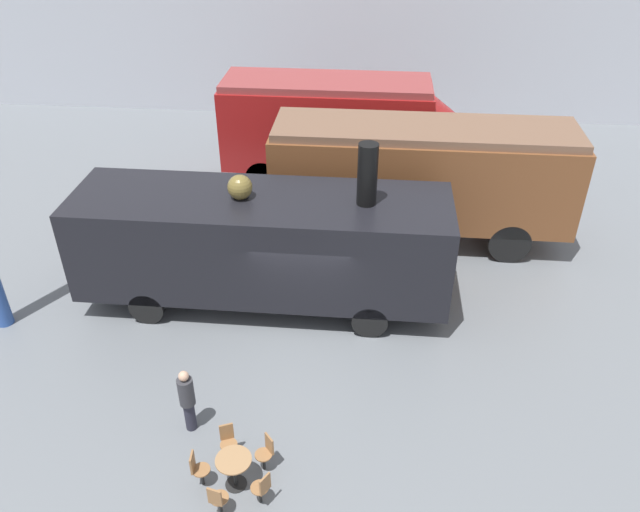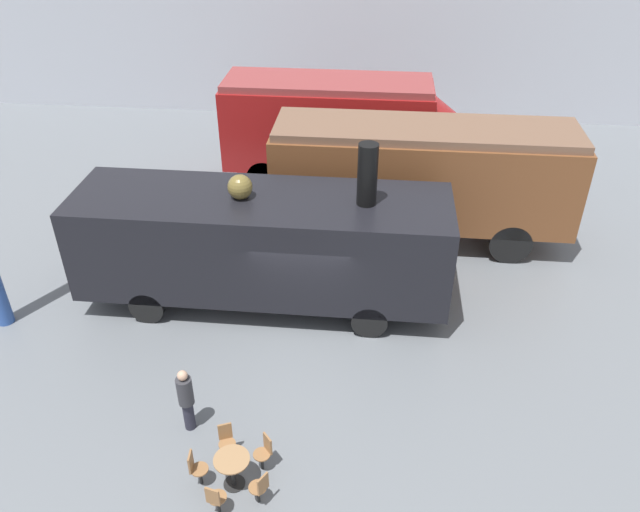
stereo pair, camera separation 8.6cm
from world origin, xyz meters
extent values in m
plane|color=slate|center=(0.00, 0.00, 0.00)|extent=(80.00, 80.00, 0.00)
cube|color=#B2B7C1|center=(0.00, 15.79, 4.50)|extent=(44.00, 0.15, 9.00)
cube|color=maroon|center=(-0.13, 8.71, 2.24)|extent=(7.47, 2.59, 2.89)
cone|color=maroon|center=(4.45, 8.71, 2.24)|extent=(1.68, 2.46, 2.46)
cube|color=brown|center=(-0.13, 8.71, 3.81)|extent=(7.32, 2.38, 0.24)
cylinder|color=black|center=(2.12, 7.48, 0.62)|extent=(1.23, 0.12, 1.23)
cylinder|color=black|center=(2.12, 9.95, 0.62)|extent=(1.23, 0.12, 1.23)
cylinder|color=black|center=(-2.37, 7.48, 0.62)|extent=(1.23, 0.12, 1.23)
cylinder|color=black|center=(-2.37, 9.95, 0.62)|extent=(1.23, 0.12, 1.23)
cube|color=brown|center=(3.16, 4.86, 2.23)|extent=(9.21, 2.56, 2.78)
cube|color=brown|center=(3.16, 4.86, 3.74)|extent=(9.03, 2.36, 0.24)
cylinder|color=black|center=(5.92, 3.64, 0.64)|extent=(1.29, 0.12, 1.29)
cylinder|color=black|center=(5.92, 6.08, 0.64)|extent=(1.29, 0.12, 1.29)
cylinder|color=black|center=(0.39, 3.64, 0.64)|extent=(1.29, 0.12, 1.29)
cylinder|color=black|center=(0.39, 6.08, 0.64)|extent=(1.29, 0.12, 1.29)
cube|color=black|center=(-1.19, 1.07, 1.91)|extent=(9.89, 2.81, 2.61)
cylinder|color=black|center=(1.53, 1.07, 4.02)|extent=(0.50, 0.50, 1.60)
sphere|color=brown|center=(-1.68, 1.07, 3.52)|extent=(0.64, 0.64, 0.64)
cylinder|color=black|center=(1.78, -0.27, 0.47)|extent=(0.94, 0.12, 0.94)
cylinder|color=black|center=(1.78, 2.42, 0.47)|extent=(0.94, 0.12, 0.94)
cylinder|color=black|center=(-4.15, -0.27, 0.47)|extent=(0.94, 0.12, 0.94)
cylinder|color=black|center=(-4.15, 2.42, 0.47)|extent=(0.94, 0.12, 0.94)
cylinder|color=black|center=(-0.76, -5.08, 0.01)|extent=(0.44, 0.44, 0.02)
cylinder|color=black|center=(-0.76, -5.08, 0.38)|extent=(0.08, 0.08, 0.72)
cylinder|color=#9E754C|center=(-0.76, -5.08, 0.75)|extent=(0.72, 0.72, 0.03)
cylinder|color=black|center=(-1.01, -4.46, 0.21)|extent=(0.06, 0.06, 0.42)
cylinder|color=olive|center=(-1.01, -4.46, 0.43)|extent=(0.36, 0.36, 0.03)
cube|color=olive|center=(-1.07, -4.32, 0.66)|extent=(0.28, 0.15, 0.42)
cylinder|color=black|center=(-1.41, -5.13, 0.21)|extent=(0.06, 0.06, 0.42)
cylinder|color=olive|center=(-1.41, -5.13, 0.43)|extent=(0.36, 0.36, 0.03)
cube|color=olive|center=(-1.57, -5.14, 0.66)|extent=(0.06, 0.29, 0.42)
cylinder|color=black|center=(-0.91, -5.72, 0.21)|extent=(0.06, 0.06, 0.42)
cylinder|color=olive|center=(-0.91, -5.72, 0.43)|extent=(0.36, 0.36, 0.03)
cube|color=olive|center=(-0.95, -5.87, 0.66)|extent=(0.29, 0.11, 0.42)
cylinder|color=black|center=(-0.19, -5.42, 0.21)|extent=(0.06, 0.06, 0.42)
cylinder|color=olive|center=(-0.19, -5.42, 0.43)|extent=(0.36, 0.36, 0.03)
cube|color=olive|center=(-0.06, -5.50, 0.66)|extent=(0.19, 0.27, 0.42)
cylinder|color=black|center=(-0.25, -4.65, 0.21)|extent=(0.06, 0.06, 0.42)
cylinder|color=olive|center=(-0.25, -4.65, 0.43)|extent=(0.36, 0.36, 0.03)
cube|color=olive|center=(-0.14, -4.55, 0.66)|extent=(0.22, 0.25, 0.42)
cylinder|color=#262633|center=(-2.03, -3.72, 0.38)|extent=(0.24, 0.24, 0.77)
cylinder|color=#333338|center=(-2.03, -3.72, 1.11)|extent=(0.34, 0.34, 0.68)
sphere|color=tan|center=(-2.03, -3.72, 1.56)|extent=(0.22, 0.22, 0.22)
camera|label=1|loc=(1.67, -12.84, 10.75)|focal=35.00mm
camera|label=2|loc=(1.76, -12.83, 10.75)|focal=35.00mm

